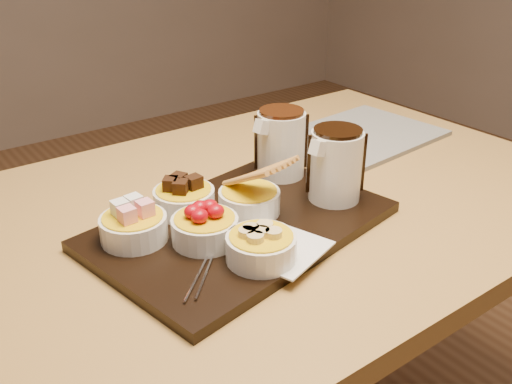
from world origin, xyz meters
TOP-DOWN VIEW (x-y plane):
  - dining_table at (0.00, 0.00)m, footprint 1.20×0.80m
  - serving_board at (-0.10, -0.07)m, footprint 0.51×0.38m
  - napkin at (-0.11, -0.17)m, footprint 0.15×0.15m
  - bowl_marshmallows at (-0.26, -0.02)m, footprint 0.10×0.10m
  - bowl_cake at (-0.16, 0.01)m, footprint 0.10×0.10m
  - bowl_strawberries at (-0.18, -0.09)m, footprint 0.10×0.10m
  - bowl_biscotti at (-0.08, -0.05)m, footprint 0.10×0.10m
  - bowl_bananas at (-0.15, -0.18)m, footprint 0.10×0.10m
  - pitcher_dark_chocolate at (0.07, -0.10)m, footprint 0.10×0.10m
  - pitcher_milk_chocolate at (0.06, 0.03)m, footprint 0.10×0.10m
  - fondue_skewers at (-0.19, -0.11)m, footprint 0.20×0.21m
  - newspaper at (0.36, 0.11)m, footprint 0.34×0.28m

SIDE VIEW (x-z plane):
  - dining_table at x=0.00m, z-range 0.28..1.03m
  - newspaper at x=0.36m, z-range 0.75..0.76m
  - serving_board at x=-0.10m, z-range 0.75..0.77m
  - napkin at x=-0.11m, z-range 0.77..0.77m
  - fondue_skewers at x=-0.19m, z-range 0.77..0.78m
  - bowl_marshmallows at x=-0.26m, z-range 0.77..0.81m
  - bowl_cake at x=-0.16m, z-range 0.77..0.81m
  - bowl_strawberries at x=-0.18m, z-range 0.77..0.81m
  - bowl_biscotti at x=-0.08m, z-range 0.77..0.81m
  - bowl_bananas at x=-0.15m, z-range 0.77..0.81m
  - pitcher_dark_chocolate at x=0.07m, z-range 0.77..0.89m
  - pitcher_milk_chocolate at x=0.06m, z-range 0.77..0.89m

